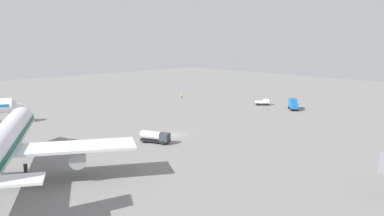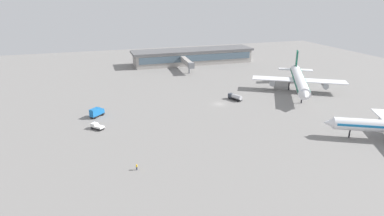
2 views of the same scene
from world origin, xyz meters
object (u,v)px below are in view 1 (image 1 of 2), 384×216
Objects in this scene: pushback_tractor at (263,102)px; ground_crew_worker at (182,96)px; airplane_taxiing at (1,146)px; catering_truck at (293,104)px; fuel_truck at (155,137)px.

ground_crew_worker is at bearing 153.00° from pushback_tractor.
pushback_tractor is 30.55m from ground_crew_worker.
airplane_taxiing is at bearing 16.49° from ground_crew_worker.
pushback_tractor is (0.31, 11.41, -0.73)m from catering_truck.
ground_crew_worker is (46.88, 42.77, -0.54)m from fuel_truck.
fuel_truck reaches higher than pushback_tractor.
airplane_taxiing is 88.63m from pushback_tractor.
pushback_tractor is at bearing 93.40° from ground_crew_worker.
fuel_truck is (-55.23, -2.06, -0.31)m from catering_truck.
pushback_tractor reaches higher than ground_crew_worker.
airplane_taxiing is at bearing -123.55° from pushback_tractor.
catering_truck is at bearing 88.53° from ground_crew_worker.
catering_truck is at bearing 68.65° from fuel_truck.
catering_truck reaches higher than pushback_tractor.
fuel_truck is 63.46m from ground_crew_worker.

